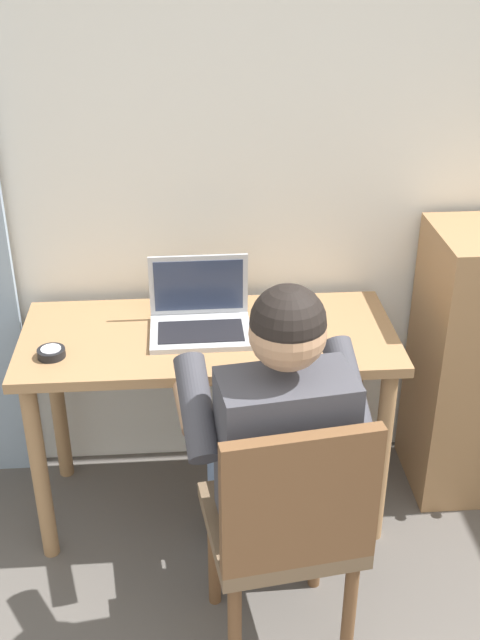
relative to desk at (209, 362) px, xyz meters
The scene contains 7 objects.
wall_back 0.81m from the desk, 41.48° to the left, with size 4.80×0.05×2.50m, color silver.
desk is the anchor object (origin of this frame).
chair 0.72m from the desk, 74.47° to the right, with size 0.47×0.45×0.89m.
person_seated 0.53m from the desk, 71.56° to the right, with size 0.58×0.62×1.21m.
laptop 0.17m from the desk, 130.26° to the left, with size 0.34×0.25×0.24m.
computer_mouse 0.31m from the desk, ahead, with size 0.06×0.10×0.03m, color black.
desk_clock 0.54m from the desk, 166.85° to the right, with size 0.09×0.09×0.03m.
Camera 1 is at (-0.46, -0.45, 2.04)m, focal length 43.65 mm.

